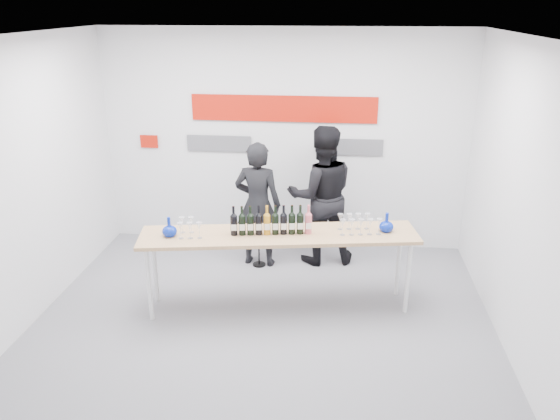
{
  "coord_description": "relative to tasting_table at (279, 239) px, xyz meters",
  "views": [
    {
      "loc": [
        0.76,
        -5.28,
        3.29
      ],
      "look_at": [
        0.14,
        0.27,
        1.15
      ],
      "focal_mm": 35.0,
      "sensor_mm": 36.0,
      "label": 1
    }
  ],
  "objects": [
    {
      "name": "ground",
      "position": [
        -0.14,
        -0.17,
        -0.84
      ],
      "size": [
        5.0,
        5.0,
        0.0
      ],
      "primitive_type": "plane",
      "color": "slate",
      "rests_on": "ground"
    },
    {
      "name": "back_wall",
      "position": [
        -0.14,
        1.83,
        0.66
      ],
      "size": [
        5.0,
        0.04,
        3.0
      ],
      "primitive_type": "cube",
      "color": "silver",
      "rests_on": "ground"
    },
    {
      "name": "signage",
      "position": [
        -0.2,
        1.8,
        0.96
      ],
      "size": [
        3.38,
        0.02,
        0.79
      ],
      "color": "#B21507",
      "rests_on": "back_wall"
    },
    {
      "name": "tasting_table",
      "position": [
        0.0,
        0.0,
        0.0
      ],
      "size": [
        3.1,
        1.1,
        0.91
      ],
      "rotation": [
        0.0,
        0.0,
        0.16
      ],
      "color": "tan",
      "rests_on": "ground"
    },
    {
      "name": "wine_bottles",
      "position": [
        -0.08,
        -0.02,
        0.23
      ],
      "size": [
        0.89,
        0.22,
        0.33
      ],
      "rotation": [
        0.0,
        0.0,
        0.16
      ],
      "color": "black",
      "rests_on": "tasting_table"
    },
    {
      "name": "decanter_left",
      "position": [
        -1.17,
        -0.19,
        0.18
      ],
      "size": [
        0.16,
        0.16,
        0.21
      ],
      "primitive_type": null,
      "color": "#08219A",
      "rests_on": "tasting_table"
    },
    {
      "name": "decanter_right",
      "position": [
        1.17,
        0.2,
        0.18
      ],
      "size": [
        0.16,
        0.16,
        0.21
      ],
      "primitive_type": null,
      "color": "#08219A",
      "rests_on": "tasting_table"
    },
    {
      "name": "glasses_left",
      "position": [
        -0.96,
        -0.18,
        0.16
      ],
      "size": [
        0.29,
        0.24,
        0.18
      ],
      "color": "silver",
      "rests_on": "tasting_table"
    },
    {
      "name": "glasses_right",
      "position": [
        0.85,
        0.13,
        0.16
      ],
      "size": [
        0.48,
        0.27,
        0.18
      ],
      "color": "silver",
      "rests_on": "tasting_table"
    },
    {
      "name": "presenter_left",
      "position": [
        -0.4,
        1.08,
        -0.01
      ],
      "size": [
        0.65,
        0.46,
        1.66
      ],
      "primitive_type": "imported",
      "rotation": [
        0.0,
        0.0,
        3.03
      ],
      "color": "black",
      "rests_on": "ground"
    },
    {
      "name": "presenter_right",
      "position": [
        0.41,
        1.26,
        0.08
      ],
      "size": [
        1.03,
        0.87,
        1.85
      ],
      "primitive_type": "imported",
      "rotation": [
        0.0,
        0.0,
        3.35
      ],
      "color": "black",
      "rests_on": "ground"
    },
    {
      "name": "mic_stand",
      "position": [
        -0.38,
        1.01,
        -0.39
      ],
      "size": [
        0.17,
        0.17,
        1.48
      ],
      "rotation": [
        0.0,
        0.0,
        0.13
      ],
      "color": "black",
      "rests_on": "ground"
    }
  ]
}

